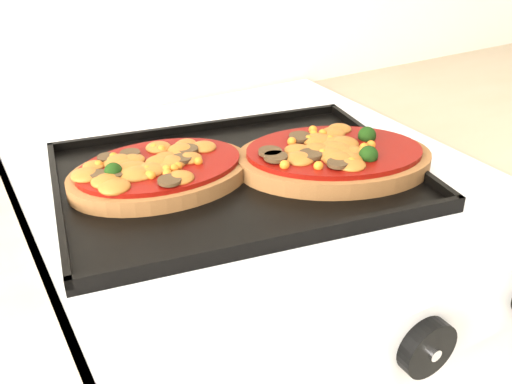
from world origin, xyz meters
TOP-DOWN VIEW (x-y plane):
  - control_panel at (-0.01, 1.39)m, footprint 0.60×0.02m
  - knob_center at (0.00, 1.37)m, footprint 0.06×0.02m
  - baking_tray at (-0.05, 1.68)m, footprint 0.51×0.41m
  - pizza_left at (-0.14, 1.71)m, footprint 0.25×0.18m
  - pizza_right at (0.08, 1.63)m, footprint 0.31×0.26m

SIDE VIEW (x-z plane):
  - control_panel at x=-0.01m, z-range 0.81..0.90m
  - knob_center at x=0.00m, z-range 0.82..0.89m
  - baking_tray at x=-0.05m, z-range 0.91..0.93m
  - pizza_left at x=-0.14m, z-range 0.92..0.95m
  - pizza_right at x=0.08m, z-range 0.92..0.96m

